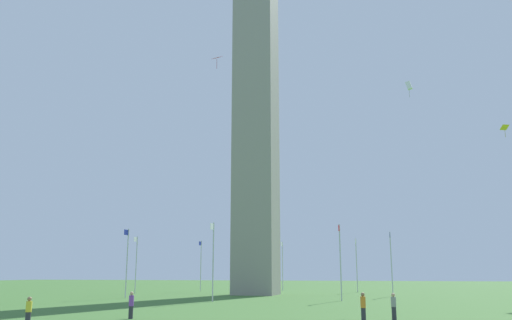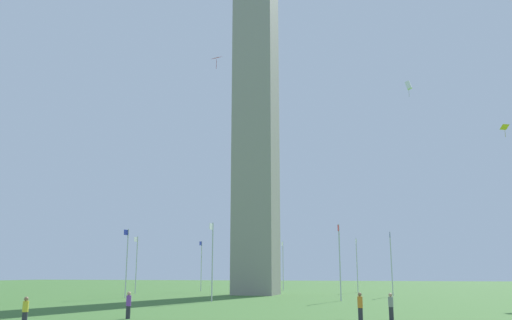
# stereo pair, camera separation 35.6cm
# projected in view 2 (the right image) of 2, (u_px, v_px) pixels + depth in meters

# --- Properties ---
(ground_plane) EXTENTS (260.00, 260.00, 0.00)m
(ground_plane) POSITION_uv_depth(u_px,v_px,m) (256.00, 295.00, 71.27)
(ground_plane) COLOR #3D6B2D
(obelisk_monument) EXTENTS (5.66, 5.66, 51.49)m
(obelisk_monument) POSITION_uv_depth(u_px,v_px,m) (256.00, 112.00, 76.65)
(obelisk_monument) COLOR gray
(obelisk_monument) RESTS_ON ground
(flagpole_n) EXTENTS (1.12, 0.14, 8.12)m
(flagpole_n) POSITION_uv_depth(u_px,v_px,m) (212.00, 258.00, 55.16)
(flagpole_n) COLOR silver
(flagpole_n) RESTS_ON ground
(flagpole_ne) EXTENTS (1.12, 0.14, 8.12)m
(flagpole_ne) POSITION_uv_depth(u_px,v_px,m) (340.00, 258.00, 56.98)
(flagpole_ne) COLOR silver
(flagpole_ne) RESTS_ON ground
(flagpole_e) EXTENTS (1.12, 0.14, 8.12)m
(flagpole_e) POSITION_uv_depth(u_px,v_px,m) (391.00, 261.00, 67.68)
(flagpole_e) COLOR silver
(flagpole_e) RESTS_ON ground
(flagpole_se) EXTENTS (1.12, 0.14, 8.12)m
(flagpole_se) POSITION_uv_depth(u_px,v_px,m) (357.00, 263.00, 81.00)
(flagpole_se) COLOR silver
(flagpole_se) RESTS_ON ground
(flagpole_s) EXTENTS (1.12, 0.14, 8.12)m
(flagpole_s) POSITION_uv_depth(u_px,v_px,m) (283.00, 263.00, 89.14)
(flagpole_s) COLOR silver
(flagpole_s) RESTS_ON ground
(flagpole_sw) EXTENTS (1.12, 0.14, 8.12)m
(flagpole_sw) POSITION_uv_depth(u_px,v_px,m) (201.00, 263.00, 87.32)
(flagpole_sw) COLOR silver
(flagpole_sw) RESTS_ON ground
(flagpole_w) EXTENTS (1.12, 0.14, 8.12)m
(flagpole_w) POSITION_uv_depth(u_px,v_px,m) (136.00, 262.00, 76.61)
(flagpole_w) COLOR silver
(flagpole_w) RESTS_ON ground
(flagpole_nw) EXTENTS (1.12, 0.14, 8.12)m
(flagpole_nw) POSITION_uv_depth(u_px,v_px,m) (127.00, 260.00, 63.29)
(flagpole_nw) COLOR silver
(flagpole_nw) RESTS_ON ground
(person_orange_shirt) EXTENTS (0.32, 0.32, 1.73)m
(person_orange_shirt) POSITION_uv_depth(u_px,v_px,m) (360.00, 307.00, 32.68)
(person_orange_shirt) COLOR #2D2D38
(person_orange_shirt) RESTS_ON ground
(person_gray_shirt) EXTENTS (0.32, 0.32, 1.66)m
(person_gray_shirt) POSITION_uv_depth(u_px,v_px,m) (391.00, 307.00, 33.60)
(person_gray_shirt) COLOR #2D2D38
(person_gray_shirt) RESTS_ON ground
(person_purple_shirt) EXTENTS (0.32, 0.32, 1.72)m
(person_purple_shirt) POSITION_uv_depth(u_px,v_px,m) (128.00, 305.00, 34.45)
(person_purple_shirt) COLOR #2D2D38
(person_purple_shirt) RESTS_ON ground
(person_yellow_shirt) EXTENTS (0.32, 0.32, 1.62)m
(person_yellow_shirt) POSITION_uv_depth(u_px,v_px,m) (25.00, 312.00, 29.28)
(person_yellow_shirt) COLOR #2D2D38
(person_yellow_shirt) RESTS_ON ground
(kite_red_diamond) EXTENTS (1.24, 1.30, 1.71)m
(kite_red_diamond) POSITION_uv_depth(u_px,v_px,m) (216.00, 58.00, 67.01)
(kite_red_diamond) COLOR red
(kite_yellow_diamond) EXTENTS (1.02, 1.08, 1.45)m
(kite_yellow_diamond) POSITION_uv_depth(u_px,v_px,m) (505.00, 127.00, 61.84)
(kite_yellow_diamond) COLOR yellow
(kite_white_box) EXTENTS (0.67, 0.85, 1.95)m
(kite_white_box) POSITION_uv_depth(u_px,v_px,m) (408.00, 85.00, 61.31)
(kite_white_box) COLOR white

